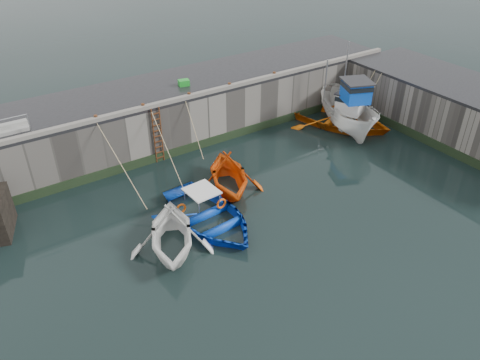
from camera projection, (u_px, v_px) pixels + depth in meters
ground at (303, 247)px, 19.97m from camera, size 120.00×120.00×0.00m
quay_back at (170, 112)px, 27.90m from camera, size 30.00×5.00×3.00m
quay_right at (467, 114)px, 27.61m from camera, size 5.00×15.00×3.00m
road_back at (168, 87)px, 27.04m from camera, size 30.00×5.00×0.16m
road_right at (474, 89)px, 26.75m from camera, size 5.00×15.00×0.16m
kerb_back at (187, 97)px, 25.30m from camera, size 30.00×0.30×0.20m
algae_back at (192, 147)px, 26.80m from camera, size 30.00×0.08×0.50m
algae_right at (435, 144)px, 27.12m from camera, size 0.08×15.00×0.50m
ladder at (158, 136)px, 25.11m from camera, size 0.51×0.08×3.20m
boat_near_white at (173, 248)px, 19.89m from camera, size 5.32×5.62×2.33m
boat_near_white_rope at (130, 195)px, 23.21m from camera, size 0.04×5.19×3.10m
boat_near_blue at (209, 222)px, 21.39m from camera, size 4.45×5.95×1.18m
boat_near_blue_rope at (167, 179)px, 24.47m from camera, size 0.04×4.61×3.10m
boat_near_blacktrim at (228, 189)px, 23.69m from camera, size 5.09×5.44×2.31m
boat_near_blacktrim_rope at (195, 159)px, 26.13m from camera, size 0.04×3.27×3.10m
boat_far_white at (349, 113)px, 28.77m from camera, size 4.59×6.77×5.45m
boat_far_orange at (340, 118)px, 29.60m from camera, size 6.91×7.89×4.36m
fish_crate at (184, 83)px, 26.89m from camera, size 0.68×0.55×0.33m
railing at (11, 128)px, 21.96m from camera, size 1.60×1.05×1.00m
bollard_a at (96, 118)px, 23.03m from camera, size 0.18×0.18×0.28m
bollard_b at (143, 106)px, 24.19m from camera, size 0.18×0.18×0.28m
bollard_c at (189, 95)px, 25.44m from camera, size 0.18×0.18×0.28m
bollard_d at (229, 85)px, 26.64m from camera, size 0.18×0.18×0.28m
bollard_e at (274, 74)px, 28.12m from camera, size 0.18×0.18×0.28m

